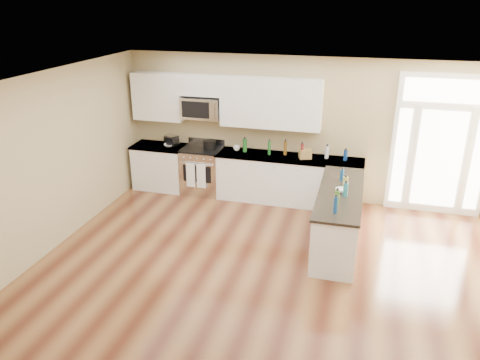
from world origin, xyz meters
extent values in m
plane|color=#4D2415|center=(0.00, 0.00, 0.00)|extent=(8.00, 8.00, 0.00)
plane|color=tan|center=(0.00, 4.00, 1.40)|extent=(7.00, 0.00, 7.00)
plane|color=tan|center=(-3.50, 0.00, 1.40)|extent=(0.00, 8.00, 8.00)
plane|color=white|center=(0.00, 0.00, 2.80)|extent=(8.00, 8.00, 0.00)
cube|color=white|center=(-2.87, 3.69, 0.45)|extent=(1.06, 0.62, 0.90)
cube|color=black|center=(-2.87, 3.69, 0.05)|extent=(1.02, 0.52, 0.10)
cube|color=black|center=(-2.87, 3.69, 0.92)|extent=(1.10, 0.66, 0.04)
cube|color=white|center=(-0.16, 3.69, 0.45)|extent=(2.81, 0.62, 0.90)
cube|color=black|center=(-0.16, 3.69, 0.05)|extent=(2.77, 0.52, 0.10)
cube|color=black|center=(-0.16, 3.69, 0.92)|extent=(2.85, 0.66, 0.04)
cube|color=white|center=(0.93, 2.24, 0.45)|extent=(0.65, 2.28, 0.90)
cube|color=black|center=(0.93, 2.24, 0.05)|extent=(0.61, 2.18, 0.10)
cube|color=black|center=(0.93, 2.24, 0.92)|extent=(0.69, 2.32, 0.04)
cube|color=white|center=(-2.88, 3.83, 1.93)|extent=(1.04, 0.33, 0.95)
cube|color=white|center=(-0.57, 3.83, 1.93)|extent=(1.94, 0.33, 0.95)
cube|color=white|center=(-1.95, 3.83, 2.20)|extent=(0.82, 0.33, 0.40)
cube|color=silver|center=(-1.95, 3.80, 1.76)|extent=(0.78, 0.40, 0.42)
cube|color=black|center=(-2.01, 3.59, 1.76)|extent=(0.56, 0.01, 0.32)
cube|color=white|center=(2.55, 3.96, 1.30)|extent=(1.70, 0.08, 2.60)
cube|color=white|center=(2.55, 3.91, 1.05)|extent=(0.78, 0.02, 1.80)
cube|color=white|center=(1.89, 3.91, 1.05)|extent=(0.22, 0.02, 1.80)
cube|color=white|center=(3.21, 3.91, 1.05)|extent=(0.22, 0.02, 1.80)
cube|color=white|center=(2.55, 3.91, 2.30)|extent=(1.50, 0.02, 0.40)
cube|color=silver|center=(-1.93, 3.69, 0.46)|extent=(0.79, 0.65, 0.92)
cube|color=black|center=(-1.93, 3.69, 0.94)|extent=(0.79, 0.60, 0.03)
cube|color=silver|center=(-1.93, 3.99, 1.01)|extent=(0.79, 0.04, 0.14)
cube|color=black|center=(-1.93, 3.36, 0.52)|extent=(0.58, 0.01, 0.34)
cylinder|color=silver|center=(-1.93, 3.34, 0.74)|extent=(0.70, 0.02, 0.02)
cube|color=white|center=(-2.05, 3.33, 0.50)|extent=(0.18, 0.02, 0.50)
cube|color=white|center=(-1.83, 3.33, 0.50)|extent=(0.18, 0.02, 0.50)
cylinder|color=black|center=(-1.78, 3.71, 1.05)|extent=(0.28, 0.28, 0.20)
cube|color=silver|center=(-2.62, 3.76, 1.05)|extent=(0.31, 0.29, 0.22)
cube|color=olive|center=(0.16, 3.67, 1.03)|extent=(0.27, 0.23, 0.18)
imported|color=white|center=(-2.64, 3.68, 0.97)|extent=(0.26, 0.26, 0.05)
imported|color=white|center=(0.94, 2.20, 0.97)|extent=(0.23, 0.23, 0.06)
imported|color=white|center=(-1.23, 3.78, 0.99)|extent=(0.17, 0.17, 0.10)
cylinder|color=#19591E|center=(-1.05, 3.75, 1.07)|extent=(0.08, 0.08, 0.26)
cylinder|color=navy|center=(0.91, 2.70, 1.04)|extent=(0.06, 0.06, 0.20)
cylinder|color=brown|center=(-0.25, 3.79, 1.07)|extent=(0.06, 0.06, 0.27)
cylinder|color=olive|center=(0.98, 2.35, 1.04)|extent=(0.08, 0.08, 0.20)
cylinder|color=#26727F|center=(1.00, 2.05, 1.05)|extent=(0.08, 0.08, 0.22)
cylinder|color=#591919|center=(0.10, 3.62, 1.09)|extent=(0.06, 0.06, 0.30)
cylinder|color=#B2B2B7|center=(0.55, 3.78, 1.06)|extent=(0.08, 0.08, 0.24)
cylinder|color=navy|center=(0.90, 3.76, 1.04)|extent=(0.07, 0.07, 0.20)
cylinder|color=#3F7226|center=(0.90, 1.70, 1.05)|extent=(0.07, 0.07, 0.22)
cylinder|color=#19591E|center=(-0.55, 3.71, 1.08)|extent=(0.06, 0.06, 0.27)
cylinder|color=navy|center=(0.90, 1.40, 1.07)|extent=(0.06, 0.06, 0.25)
camera|label=1|loc=(1.18, -4.78, 3.87)|focal=35.00mm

